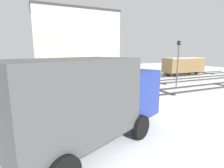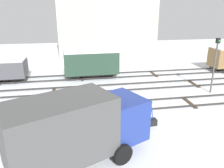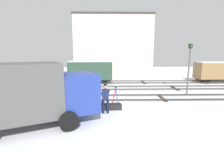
# 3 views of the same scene
# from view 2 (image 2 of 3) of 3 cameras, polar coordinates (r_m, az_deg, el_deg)

# --- Properties ---
(ground_plane) EXTENTS (60.00, 60.00, 0.00)m
(ground_plane) POSITION_cam_2_polar(r_m,az_deg,el_deg) (15.06, 7.16, -5.74)
(ground_plane) COLOR silver
(track_main_line) EXTENTS (44.00, 1.94, 0.18)m
(track_main_line) POSITION_cam_2_polar(r_m,az_deg,el_deg) (15.02, 7.18, -5.37)
(track_main_line) COLOR #2D2B28
(track_main_line) RESTS_ON ground_plane
(track_siding_near) EXTENTS (44.00, 1.94, 0.18)m
(track_siding_near) POSITION_cam_2_polar(r_m,az_deg,el_deg) (18.31, 3.87, -0.70)
(track_siding_near) COLOR #2D2B28
(track_siding_near) RESTS_ON ground_plane
(track_siding_far) EXTENTS (44.00, 1.94, 0.18)m
(track_siding_far) POSITION_cam_2_polar(r_m,az_deg,el_deg) (21.48, 1.74, 2.30)
(track_siding_far) COLOR #2D2B28
(track_siding_far) RESTS_ON ground_plane
(switch_lever_frame) EXTENTS (1.82, 0.49, 1.45)m
(switch_lever_frame) POSITION_cam_2_polar(r_m,az_deg,el_deg) (12.61, 7.47, -9.64)
(switch_lever_frame) COLOR black
(switch_lever_frame) RESTS_ON ground_plane
(rail_worker) EXTENTS (0.57, 0.68, 1.76)m
(rail_worker) POSITION_cam_2_polar(r_m,az_deg,el_deg) (11.75, 8.03, -7.83)
(rail_worker) COLOR #111831
(rail_worker) RESTS_ON ground_plane
(delivery_truck) EXTENTS (6.22, 4.41, 3.01)m
(delivery_truck) POSITION_cam_2_polar(r_m,az_deg,el_deg) (9.28, -8.83, -10.84)
(delivery_truck) COLOR navy
(delivery_truck) RESTS_ON ground_plane
(signal_post) EXTENTS (0.24, 0.32, 4.18)m
(signal_post) POSITION_cam_2_polar(r_m,az_deg,el_deg) (18.28, 24.82, 5.45)
(signal_post) COLOR #4C4C4C
(signal_post) RESTS_ON ground_plane
(apartment_building) EXTENTS (12.45, 6.92, 9.37)m
(apartment_building) POSITION_cam_2_polar(r_m,az_deg,el_deg) (30.82, -1.69, 16.01)
(apartment_building) COLOR beige
(apartment_building) RESTS_ON ground_plane
(freight_car_near_switch) EXTENTS (4.92, 2.26, 2.52)m
(freight_car_near_switch) POSITION_cam_2_polar(r_m,az_deg,el_deg) (20.78, -5.32, 5.46)
(freight_car_near_switch) COLOR #2D2B28
(freight_car_near_switch) RESTS_ON ground_plane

